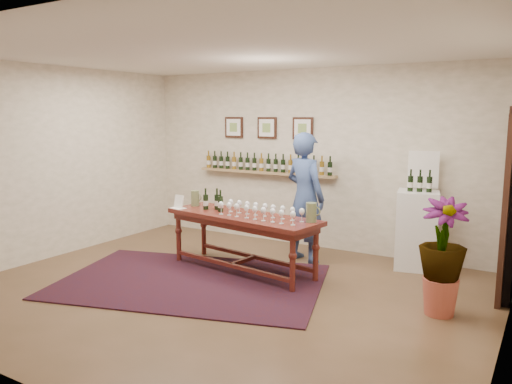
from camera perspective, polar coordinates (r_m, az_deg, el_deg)
The scene contains 14 objects.
ground at distance 6.09m, azimuth -3.97°, elevation -11.29°, with size 6.00×6.00×0.00m, color #4C3821.
room_shell at distance 6.70m, azimuth 20.56°, elevation -0.08°, with size 6.00×6.00×6.00m.
rug at distance 6.46m, azimuth -7.40°, elevation -10.05°, with size 3.25×2.17×0.02m, color #47120C.
tasting_table at distance 6.66m, azimuth -1.54°, elevation -3.56°, with size 2.28×1.02×0.78m.
table_glasses at distance 6.39m, azimuth 0.44°, elevation -2.19°, with size 1.31×0.30×0.18m, color white, non-canonical shape.
table_bottles at distance 6.93m, azimuth -4.71°, elevation -0.72°, with size 0.31×0.18×0.33m, color black, non-canonical shape.
pitcher_left at distance 7.29m, azimuth -6.96°, elevation -0.71°, with size 0.14×0.14×0.22m, color #616C43, non-canonical shape.
pitcher_right at distance 6.18m, azimuth 6.33°, elevation -2.34°, with size 0.15×0.15×0.24m, color #616C43, non-canonical shape.
menu_card at distance 7.15m, azimuth -8.82°, elevation -1.08°, with size 0.21×0.15×0.19m, color white.
display_pedestal at distance 7.17m, azimuth 17.90°, elevation -4.14°, with size 0.54×0.54×1.07m, color silver.
pedestal_bottles at distance 7.00m, azimuth 18.23°, elevation 1.18°, with size 0.29×0.08×0.29m, color black, non-canonical shape.
info_sign at distance 7.19m, azimuth 18.57°, elevation 2.44°, with size 0.40×0.02×0.56m, color white.
potted_plant at distance 5.58m, azimuth 20.50°, elevation -6.96°, with size 0.73×0.73×1.08m.
person at distance 7.14m, azimuth 5.64°, elevation -0.61°, with size 0.68×0.44×1.85m, color #34497B.
Camera 1 is at (3.30, -4.67, 2.09)m, focal length 35.00 mm.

